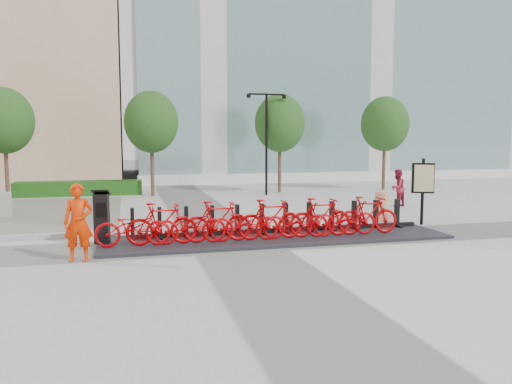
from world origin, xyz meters
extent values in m
plane|color=#B9B9B9|center=(0.00, 0.00, 0.00)|extent=(120.00, 120.00, 0.00)
cube|color=slate|center=(14.00, 26.00, 12.00)|extent=(32.00, 16.00, 24.00)
cube|color=#235A18|center=(-5.00, 13.20, 0.35)|extent=(6.00, 1.20, 0.70)
cylinder|color=brown|center=(-8.00, 12.00, 1.50)|extent=(0.18, 0.18, 3.00)
ellipsoid|color=#193411|center=(-8.00, 12.00, 3.60)|extent=(2.60, 2.60, 2.99)
cylinder|color=brown|center=(-1.50, 12.00, 1.50)|extent=(0.18, 0.18, 3.00)
ellipsoid|color=#193411|center=(-1.50, 12.00, 3.60)|extent=(2.60, 2.60, 2.99)
cylinder|color=brown|center=(5.00, 12.00, 1.50)|extent=(0.18, 0.18, 3.00)
ellipsoid|color=#193411|center=(5.00, 12.00, 3.60)|extent=(2.60, 2.60, 2.99)
cylinder|color=brown|center=(11.00, 12.00, 1.50)|extent=(0.18, 0.18, 3.00)
ellipsoid|color=#193411|center=(11.00, 12.00, 3.60)|extent=(2.60, 2.60, 2.99)
cylinder|color=black|center=(4.00, 11.00, 2.50)|extent=(0.12, 0.12, 5.00)
cube|color=black|center=(3.55, 11.00, 4.95)|extent=(0.90, 0.08, 0.08)
cube|color=black|center=(4.45, 11.00, 4.95)|extent=(0.90, 0.08, 0.08)
cylinder|color=black|center=(3.10, 11.00, 4.85)|extent=(0.20, 0.20, 0.18)
cylinder|color=black|center=(4.90, 11.00, 4.85)|extent=(0.20, 0.20, 0.18)
cube|color=#222228|center=(1.30, 0.30, 0.04)|extent=(9.60, 2.40, 0.08)
imported|color=#B50003|center=(-2.60, -0.05, 0.57)|extent=(1.86, 0.65, 0.98)
imported|color=#B50003|center=(-1.88, -0.05, 0.62)|extent=(1.81, 0.51, 1.09)
imported|color=#B50003|center=(-1.16, -0.05, 0.57)|extent=(1.86, 0.65, 0.98)
imported|color=#B50003|center=(-0.44, -0.05, 0.62)|extent=(1.81, 0.51, 1.09)
imported|color=#B50003|center=(0.28, -0.05, 0.57)|extent=(1.86, 0.65, 0.98)
imported|color=#B50003|center=(1.00, -0.05, 0.62)|extent=(1.81, 0.51, 1.09)
imported|color=#B50003|center=(1.72, -0.05, 0.57)|extent=(1.86, 0.65, 0.98)
imported|color=#B50003|center=(2.44, -0.05, 0.62)|extent=(1.81, 0.51, 1.09)
imported|color=#B50003|center=(3.16, -0.05, 0.57)|extent=(1.86, 0.65, 0.98)
imported|color=#B50003|center=(3.88, -0.05, 0.62)|extent=(1.81, 0.51, 1.09)
cube|color=black|center=(-3.37, 0.51, 0.72)|extent=(0.41, 0.36, 1.29)
cube|color=black|center=(-3.37, 0.51, 1.41)|extent=(0.49, 0.43, 0.16)
cube|color=black|center=(-3.37, 0.34, 0.98)|extent=(0.26, 0.06, 0.36)
imported|color=red|center=(-3.80, -0.99, 0.89)|extent=(0.68, 0.47, 1.78)
imported|color=maroon|center=(8.05, 5.51, 0.77)|extent=(0.94, 0.87, 1.54)
cylinder|color=#DC5100|center=(5.91, 2.88, 0.47)|extent=(0.56, 0.56, 0.93)
cylinder|color=black|center=(6.53, 1.37, 1.08)|extent=(0.10, 0.10, 2.15)
cube|color=black|center=(6.53, 1.37, 1.52)|extent=(0.68, 0.38, 0.98)
cube|color=#D5C683|center=(6.53, 1.31, 1.52)|extent=(0.56, 0.27, 0.86)
camera|label=1|loc=(-2.71, -12.77, 2.76)|focal=35.00mm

